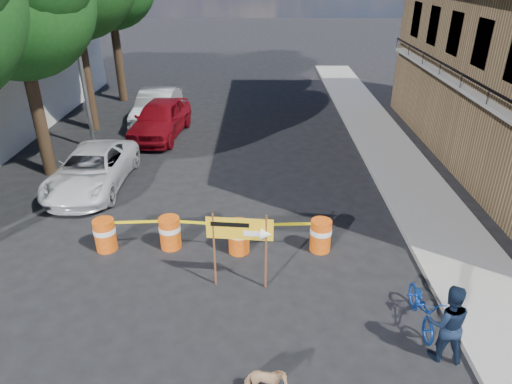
{
  "coord_description": "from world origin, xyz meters",
  "views": [
    {
      "loc": [
        0.93,
        -8.29,
        6.96
      ],
      "look_at": [
        0.82,
        2.94,
        1.3
      ],
      "focal_mm": 32.0,
      "sensor_mm": 36.0,
      "label": 1
    }
  ],
  "objects_px": {
    "barrel_far_right": "(321,235)",
    "sedan_red": "(160,119)",
    "barrel_far_left": "(105,234)",
    "pedestrian": "(447,323)",
    "suv_white": "(92,169)",
    "barrel_mid_left": "(170,232)",
    "dog": "(265,382)",
    "sedan_silver": "(157,107)",
    "detour_sign": "(249,235)",
    "bicycle": "(425,291)",
    "barrel_mid_right": "(239,236)"
  },
  "relations": [
    {
      "from": "barrel_mid_left",
      "to": "detour_sign",
      "type": "distance_m",
      "value": 2.91
    },
    {
      "from": "dog",
      "to": "detour_sign",
      "type": "bearing_deg",
      "value": 7.06
    },
    {
      "from": "suv_white",
      "to": "sedan_silver",
      "type": "bearing_deg",
      "value": 84.6
    },
    {
      "from": "bicycle",
      "to": "sedan_red",
      "type": "bearing_deg",
      "value": 125.11
    },
    {
      "from": "pedestrian",
      "to": "dog",
      "type": "relative_size",
      "value": 2.23
    },
    {
      "from": "sedan_silver",
      "to": "barrel_mid_right",
      "type": "bearing_deg",
      "value": -66.95
    },
    {
      "from": "barrel_far_left",
      "to": "barrel_mid_left",
      "type": "relative_size",
      "value": 1.0
    },
    {
      "from": "bicycle",
      "to": "suv_white",
      "type": "xyz_separation_m",
      "value": [
        -9.17,
        6.57,
        -0.18
      ]
    },
    {
      "from": "pedestrian",
      "to": "barrel_mid_right",
      "type": "bearing_deg",
      "value": -31.94
    },
    {
      "from": "barrel_mid_left",
      "to": "barrel_far_left",
      "type": "bearing_deg",
      "value": -175.82
    },
    {
      "from": "pedestrian",
      "to": "bicycle",
      "type": "height_order",
      "value": "bicycle"
    },
    {
      "from": "pedestrian",
      "to": "suv_white",
      "type": "distance_m",
      "value": 11.95
    },
    {
      "from": "barrel_mid_left",
      "to": "pedestrian",
      "type": "xyz_separation_m",
      "value": [
        5.99,
        -3.81,
        0.37
      ]
    },
    {
      "from": "suv_white",
      "to": "sedan_red",
      "type": "distance_m",
      "value": 5.4
    },
    {
      "from": "dog",
      "to": "barrel_far_left",
      "type": "bearing_deg",
      "value": 42.94
    },
    {
      "from": "dog",
      "to": "sedan_silver",
      "type": "height_order",
      "value": "sedan_silver"
    },
    {
      "from": "suv_white",
      "to": "sedan_red",
      "type": "bearing_deg",
      "value": 76.72
    },
    {
      "from": "barrel_far_right",
      "to": "sedan_red",
      "type": "relative_size",
      "value": 0.19
    },
    {
      "from": "barrel_far_right",
      "to": "detour_sign",
      "type": "xyz_separation_m",
      "value": [
        -1.87,
        -1.58,
        0.98
      ]
    },
    {
      "from": "barrel_far_right",
      "to": "suv_white",
      "type": "xyz_separation_m",
      "value": [
        -7.35,
        3.79,
        0.19
      ]
    },
    {
      "from": "barrel_mid_right",
      "to": "sedan_silver",
      "type": "xyz_separation_m",
      "value": [
        -4.4,
        11.06,
        0.3
      ]
    },
    {
      "from": "barrel_far_right",
      "to": "bicycle",
      "type": "xyz_separation_m",
      "value": [
        1.82,
        -2.79,
        0.37
      ]
    },
    {
      "from": "barrel_far_left",
      "to": "barrel_far_right",
      "type": "bearing_deg",
      "value": 0.28
    },
    {
      "from": "barrel_far_left",
      "to": "pedestrian",
      "type": "bearing_deg",
      "value": -25.53
    },
    {
      "from": "barrel_mid_right",
      "to": "barrel_far_right",
      "type": "height_order",
      "value": "same"
    },
    {
      "from": "barrel_far_left",
      "to": "pedestrian",
      "type": "xyz_separation_m",
      "value": [
        7.71,
        -3.68,
        0.37
      ]
    },
    {
      "from": "pedestrian",
      "to": "sedan_red",
      "type": "height_order",
      "value": "pedestrian"
    },
    {
      "from": "barrel_mid_left",
      "to": "barrel_mid_right",
      "type": "relative_size",
      "value": 1.0
    },
    {
      "from": "suv_white",
      "to": "sedan_red",
      "type": "relative_size",
      "value": 1.01
    },
    {
      "from": "barrel_far_left",
      "to": "bicycle",
      "type": "xyz_separation_m",
      "value": [
        7.58,
        -2.76,
        0.37
      ]
    },
    {
      "from": "barrel_far_left",
      "to": "bicycle",
      "type": "distance_m",
      "value": 8.08
    },
    {
      "from": "suv_white",
      "to": "barrel_far_left",
      "type": "bearing_deg",
      "value": -66.6
    },
    {
      "from": "barrel_mid_right",
      "to": "pedestrian",
      "type": "distance_m",
      "value": 5.49
    },
    {
      "from": "barrel_mid_right",
      "to": "dog",
      "type": "distance_m",
      "value": 4.61
    },
    {
      "from": "barrel_far_left",
      "to": "detour_sign",
      "type": "height_order",
      "value": "detour_sign"
    },
    {
      "from": "barrel_mid_left",
      "to": "suv_white",
      "type": "xyz_separation_m",
      "value": [
        -3.31,
        3.69,
        0.19
      ]
    },
    {
      "from": "sedan_silver",
      "to": "barrel_far_right",
      "type": "bearing_deg",
      "value": -57.66
    },
    {
      "from": "pedestrian",
      "to": "barrel_far_left",
      "type": "bearing_deg",
      "value": -16.31
    },
    {
      "from": "barrel_mid_right",
      "to": "bicycle",
      "type": "relative_size",
      "value": 0.53
    },
    {
      "from": "barrel_mid_left",
      "to": "dog",
      "type": "distance_m",
      "value": 5.4
    },
    {
      "from": "detour_sign",
      "to": "barrel_mid_left",
      "type": "bearing_deg",
      "value": 147.38
    },
    {
      "from": "barrel_mid_left",
      "to": "suv_white",
      "type": "bearing_deg",
      "value": 131.88
    },
    {
      "from": "dog",
      "to": "sedan_silver",
      "type": "bearing_deg",
      "value": 18.39
    },
    {
      "from": "barrel_far_right",
      "to": "sedan_red",
      "type": "xyz_separation_m",
      "value": [
        -6.04,
        9.03,
        0.33
      ]
    },
    {
      "from": "detour_sign",
      "to": "sedan_red",
      "type": "bearing_deg",
      "value": 116.46
    },
    {
      "from": "sedan_red",
      "to": "sedan_silver",
      "type": "bearing_deg",
      "value": 111.82
    },
    {
      "from": "bicycle",
      "to": "sedan_red",
      "type": "height_order",
      "value": "bicycle"
    },
    {
      "from": "barrel_mid_right",
      "to": "sedan_silver",
      "type": "bearing_deg",
      "value": 111.67
    },
    {
      "from": "suv_white",
      "to": "pedestrian",
      "type": "bearing_deg",
      "value": -38.09
    },
    {
      "from": "dog",
      "to": "barrel_far_right",
      "type": "bearing_deg",
      "value": -17.55
    }
  ]
}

